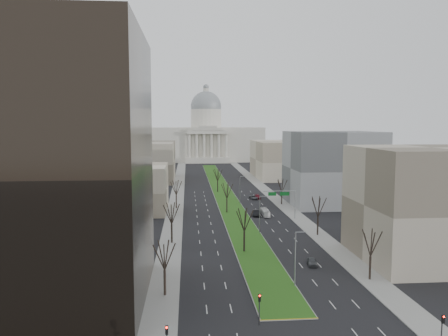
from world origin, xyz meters
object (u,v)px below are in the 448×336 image
car_red (257,197)px  box_van (265,212)px  car_black (256,213)px  car_grey_near (312,262)px  car_grey_far (253,197)px

car_red → box_van: 28.89m
car_black → car_red: bearing=88.6°
car_black → box_van: size_ratio=0.70×
car_grey_near → car_red: 73.33m
car_red → car_grey_far: size_ratio=0.99×
car_grey_far → box_van: bearing=-100.9°
car_red → box_van: (-2.38, -28.79, 0.34)m
car_black → box_van: (2.68, -0.24, 0.18)m
car_red → car_grey_far: car_red is taller
car_grey_far → box_van: (-0.81, -28.08, 0.36)m
car_black → car_red: car_black is taller
car_grey_near → box_van: size_ratio=0.54×
car_black → car_grey_far: 28.05m
car_red → box_van: bearing=-93.8°
car_grey_far → car_black: bearing=-106.4°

